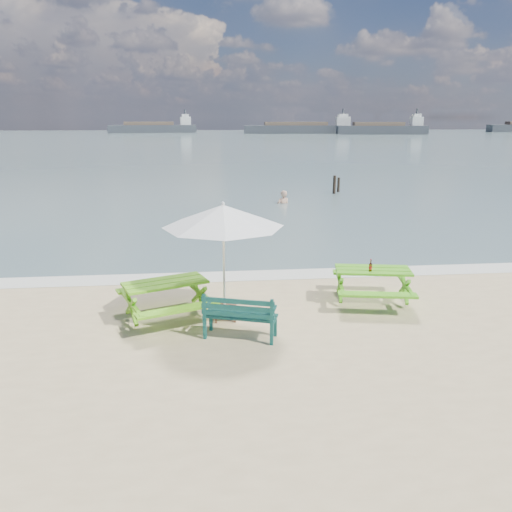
{
  "coord_description": "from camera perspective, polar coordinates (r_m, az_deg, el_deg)",
  "views": [
    {
      "loc": [
        -1.21,
        -8.18,
        4.13
      ],
      "look_at": [
        -0.09,
        3.0,
        1.0
      ],
      "focal_mm": 35.0,
      "sensor_mm": 36.0,
      "label": 1
    }
  ],
  "objects": [
    {
      "name": "picnic_table_left",
      "position": [
        10.76,
        -10.24,
        -5.03
      ],
      "size": [
        2.28,
        2.38,
        0.81
      ],
      "color": "#63B41B",
      "rests_on": "ground"
    },
    {
      "name": "foam_strip",
      "position": [
        13.48,
        -0.32,
        -2.24
      ],
      "size": [
        22.0,
        0.9,
        0.01
      ],
      "primitive_type": "cube",
      "color": "silver",
      "rests_on": "ground"
    },
    {
      "name": "swimmer",
      "position": [
        25.09,
        3.1,
        5.39
      ],
      "size": [
        0.78,
        0.64,
        1.85
      ],
      "color": "tan",
      "rests_on": "ground"
    },
    {
      "name": "mooring_pilings",
      "position": [
        28.75,
        9.13,
        7.86
      ],
      "size": [
        0.56,
        0.76,
        1.21
      ],
      "color": "black",
      "rests_on": "ground"
    },
    {
      "name": "park_bench",
      "position": [
        9.73,
        -1.81,
        -7.82
      ],
      "size": [
        1.48,
        0.88,
        0.87
      ],
      "color": "#114741",
      "rests_on": "ground"
    },
    {
      "name": "sea",
      "position": [
        93.28,
        -5.14,
        12.97
      ],
      "size": [
        300.0,
        300.0,
        0.0
      ],
      "primitive_type": "plane",
      "color": "slate",
      "rests_on": "ground"
    },
    {
      "name": "beer_bottle",
      "position": [
        11.45,
        12.95,
        -1.26
      ],
      "size": [
        0.07,
        0.07,
        0.27
      ],
      "color": "brown",
      "rests_on": "picnic_table_right"
    },
    {
      "name": "cargo_ships",
      "position": [
        143.45,
        17.28,
        13.71
      ],
      "size": [
        149.9,
        30.27,
        4.4
      ],
      "color": "#363A40",
      "rests_on": "ground"
    },
    {
      "name": "side_table",
      "position": [
        10.63,
        -3.58,
        -6.34
      ],
      "size": [
        0.5,
        0.5,
        0.32
      ],
      "color": "brown",
      "rests_on": "ground"
    },
    {
      "name": "picnic_table_right",
      "position": [
        11.78,
        13.12,
        -3.38
      ],
      "size": [
        1.98,
        2.13,
        0.8
      ],
      "color": "#4DAA19",
      "rests_on": "ground"
    },
    {
      "name": "patio_umbrella",
      "position": [
        10.05,
        -3.78,
        4.6
      ],
      "size": [
        2.48,
        2.48,
        2.45
      ],
      "color": "silver",
      "rests_on": "ground"
    }
  ]
}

